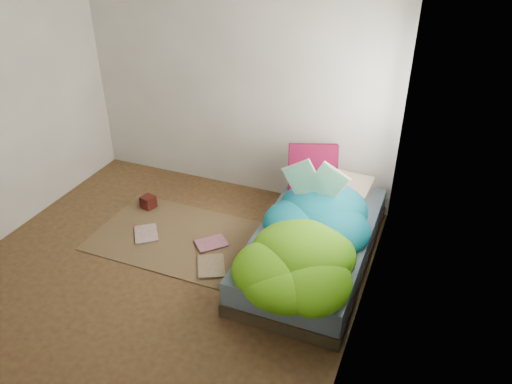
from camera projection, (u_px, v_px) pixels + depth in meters
ground at (160, 274)px, 4.52m from camera, size 3.50×3.50×0.00m
room_walls at (141, 104)px, 3.68m from camera, size 3.54×3.54×2.62m
bed at (314, 245)px, 4.61m from camera, size 1.00×2.00×0.34m
duvet at (309, 228)px, 4.26m from camera, size 0.96×1.84×0.34m
rug at (176, 237)px, 5.00m from camera, size 1.60×1.10×0.01m
pillow_floral at (342, 186)px, 5.08m from camera, size 0.59×0.39×0.13m
pillow_magenta at (313, 168)px, 5.02m from camera, size 0.51×0.31×0.49m
open_book at (316, 171)px, 4.46m from camera, size 0.49×0.14×0.30m
wooden_box at (148, 202)px, 5.43m from camera, size 0.16×0.16×0.13m
floor_book_a at (135, 236)px, 4.99m from camera, size 0.36×0.38×0.02m
floor_book_b at (208, 238)px, 4.95m from camera, size 0.36×0.36×0.03m
floor_book_c at (198, 267)px, 4.56m from camera, size 0.37×0.41×0.03m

